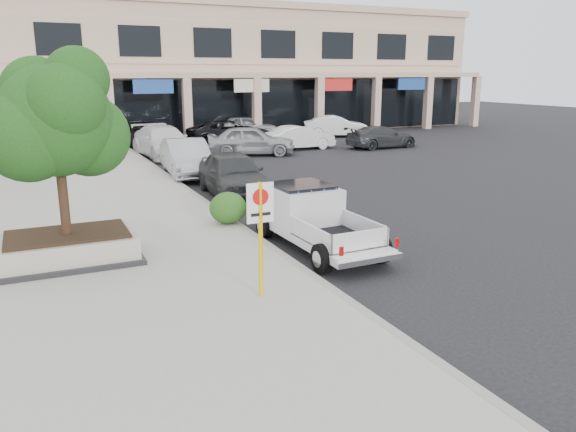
{
  "coord_description": "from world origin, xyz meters",
  "views": [
    {
      "loc": [
        -6.93,
        -10.34,
        4.46
      ],
      "look_at": [
        -1.43,
        1.5,
        1.12
      ],
      "focal_mm": 35.0,
      "sensor_mm": 36.0,
      "label": 1
    }
  ],
  "objects_px": {
    "pickup_truck": "(318,220)",
    "curb_car_c": "(163,142)",
    "planter_tree": "(62,121)",
    "curb_car_a": "(233,174)",
    "no_parking_sign": "(260,224)",
    "planter": "(68,247)",
    "curb_car_d": "(143,134)",
    "lot_car_e": "(247,126)",
    "lot_car_f": "(336,126)",
    "curb_car_b": "(187,158)",
    "lot_car_c": "(382,137)",
    "lot_car_b": "(299,138)",
    "lot_car_a": "(251,140)",
    "lot_car_d": "(230,132)"
  },
  "relations": [
    {
      "from": "pickup_truck",
      "to": "curb_car_c",
      "type": "height_order",
      "value": "curb_car_c"
    },
    {
      "from": "curb_car_d",
      "to": "planter",
      "type": "bearing_deg",
      "value": -112.21
    },
    {
      "from": "planter_tree",
      "to": "curb_car_b",
      "type": "height_order",
      "value": "planter_tree"
    },
    {
      "from": "lot_car_a",
      "to": "lot_car_b",
      "type": "distance_m",
      "value": 3.65
    },
    {
      "from": "pickup_truck",
      "to": "curb_car_b",
      "type": "distance_m",
      "value": 11.91
    },
    {
      "from": "lot_car_d",
      "to": "lot_car_e",
      "type": "relative_size",
      "value": 1.24
    },
    {
      "from": "lot_car_f",
      "to": "curb_car_a",
      "type": "bearing_deg",
      "value": 163.53
    },
    {
      "from": "curb_car_c",
      "to": "lot_car_d",
      "type": "bearing_deg",
      "value": 32.61
    },
    {
      "from": "pickup_truck",
      "to": "lot_car_d",
      "type": "relative_size",
      "value": 0.92
    },
    {
      "from": "lot_car_c",
      "to": "lot_car_e",
      "type": "height_order",
      "value": "lot_car_e"
    },
    {
      "from": "lot_car_a",
      "to": "lot_car_e",
      "type": "height_order",
      "value": "lot_car_a"
    },
    {
      "from": "planter",
      "to": "lot_car_e",
      "type": "relative_size",
      "value": 0.73
    },
    {
      "from": "planter",
      "to": "lot_car_f",
      "type": "distance_m",
      "value": 29.06
    },
    {
      "from": "pickup_truck",
      "to": "lot_car_e",
      "type": "distance_m",
      "value": 26.8
    },
    {
      "from": "lot_car_f",
      "to": "lot_car_a",
      "type": "bearing_deg",
      "value": 148.08
    },
    {
      "from": "lot_car_e",
      "to": "lot_car_c",
      "type": "bearing_deg",
      "value": -134.9
    },
    {
      "from": "pickup_truck",
      "to": "lot_car_a",
      "type": "xyz_separation_m",
      "value": [
        4.68,
        16.76,
        0.04
      ]
    },
    {
      "from": "curb_car_d",
      "to": "lot_car_c",
      "type": "distance_m",
      "value": 14.68
    },
    {
      "from": "pickup_truck",
      "to": "curb_car_d",
      "type": "relative_size",
      "value": 0.89
    },
    {
      "from": "curb_car_c",
      "to": "lot_car_e",
      "type": "distance_m",
      "value": 10.77
    },
    {
      "from": "curb_car_a",
      "to": "planter",
      "type": "bearing_deg",
      "value": -131.92
    },
    {
      "from": "lot_car_d",
      "to": "lot_car_f",
      "type": "bearing_deg",
      "value": -84.89
    },
    {
      "from": "planter_tree",
      "to": "curb_car_a",
      "type": "bearing_deg",
      "value": 43.33
    },
    {
      "from": "no_parking_sign",
      "to": "planter",
      "type": "bearing_deg",
      "value": 130.14
    },
    {
      "from": "curb_car_a",
      "to": "lot_car_c",
      "type": "bearing_deg",
      "value": 40.4
    },
    {
      "from": "lot_car_b",
      "to": "lot_car_f",
      "type": "bearing_deg",
      "value": -49.0
    },
    {
      "from": "planter_tree",
      "to": "lot_car_a",
      "type": "xyz_separation_m",
      "value": [
        10.51,
        15.39,
        -2.59
      ]
    },
    {
      "from": "planter_tree",
      "to": "curb_car_a",
      "type": "relative_size",
      "value": 0.83
    },
    {
      "from": "lot_car_b",
      "to": "lot_car_d",
      "type": "xyz_separation_m",
      "value": [
        -2.88,
        4.24,
        0.05
      ]
    },
    {
      "from": "curb_car_c",
      "to": "planter",
      "type": "bearing_deg",
      "value": -114.51
    },
    {
      "from": "curb_car_a",
      "to": "curb_car_c",
      "type": "distance_m",
      "value": 11.02
    },
    {
      "from": "pickup_truck",
      "to": "curb_car_d",
      "type": "bearing_deg",
      "value": 88.71
    },
    {
      "from": "curb_car_a",
      "to": "lot_car_d",
      "type": "distance_m",
      "value": 15.81
    },
    {
      "from": "pickup_truck",
      "to": "curb_car_c",
      "type": "bearing_deg",
      "value": 88.27
    },
    {
      "from": "planter",
      "to": "curb_car_d",
      "type": "height_order",
      "value": "curb_car_d"
    },
    {
      "from": "lot_car_e",
      "to": "curb_car_c",
      "type": "bearing_deg",
      "value": 150.21
    },
    {
      "from": "curb_car_c",
      "to": "lot_car_d",
      "type": "relative_size",
      "value": 1.05
    },
    {
      "from": "no_parking_sign",
      "to": "lot_car_a",
      "type": "bearing_deg",
      "value": 69.29
    },
    {
      "from": "lot_car_a",
      "to": "lot_car_d",
      "type": "relative_size",
      "value": 0.89
    },
    {
      "from": "curb_car_b",
      "to": "lot_car_c",
      "type": "height_order",
      "value": "curb_car_b"
    },
    {
      "from": "lot_car_a",
      "to": "lot_car_d",
      "type": "height_order",
      "value": "lot_car_a"
    },
    {
      "from": "no_parking_sign",
      "to": "lot_car_a",
      "type": "height_order",
      "value": "no_parking_sign"
    },
    {
      "from": "curb_car_d",
      "to": "lot_car_c",
      "type": "xyz_separation_m",
      "value": [
        13.08,
        -6.66,
        -0.12
      ]
    },
    {
      "from": "no_parking_sign",
      "to": "pickup_truck",
      "type": "height_order",
      "value": "no_parking_sign"
    },
    {
      "from": "lot_car_a",
      "to": "lot_car_c",
      "type": "height_order",
      "value": "lot_car_a"
    },
    {
      "from": "planter_tree",
      "to": "lot_car_c",
      "type": "xyz_separation_m",
      "value": [
        18.88,
        14.95,
        -2.75
      ]
    },
    {
      "from": "planter_tree",
      "to": "lot_car_f",
      "type": "height_order",
      "value": "planter_tree"
    },
    {
      "from": "curb_car_a",
      "to": "no_parking_sign",
      "type": "bearing_deg",
      "value": -101.84
    },
    {
      "from": "curb_car_a",
      "to": "curb_car_c",
      "type": "bearing_deg",
      "value": 95.14
    },
    {
      "from": "planter",
      "to": "lot_car_e",
      "type": "distance_m",
      "value": 28.03
    }
  ]
}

